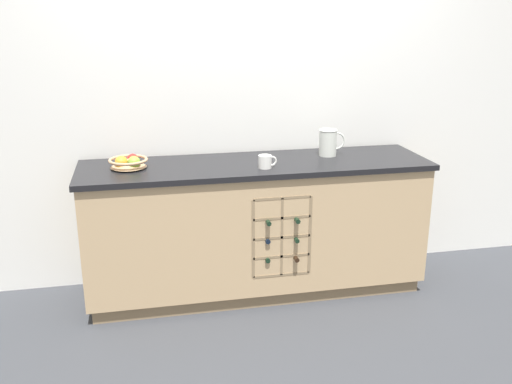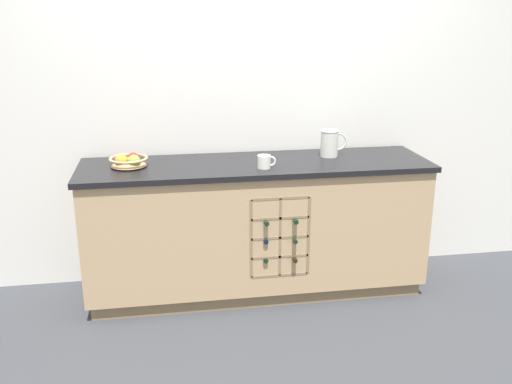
% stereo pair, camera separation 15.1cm
% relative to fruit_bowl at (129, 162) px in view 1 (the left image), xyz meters
% --- Properties ---
extents(ground_plane, '(14.00, 14.00, 0.00)m').
position_rel_fruit_bowl_xyz_m(ground_plane, '(0.79, -0.02, -0.94)').
color(ground_plane, '#383A3F').
extents(back_wall, '(4.59, 0.06, 2.55)m').
position_rel_fruit_bowl_xyz_m(back_wall, '(0.79, 0.33, 0.34)').
color(back_wall, white).
rests_on(back_wall, ground_plane).
extents(kitchen_island, '(2.23, 0.63, 0.90)m').
position_rel_fruit_bowl_xyz_m(kitchen_island, '(0.80, -0.02, -0.48)').
color(kitchen_island, '#8B7354').
rests_on(kitchen_island, ground_plane).
extents(fruit_bowl, '(0.24, 0.24, 0.09)m').
position_rel_fruit_bowl_xyz_m(fruit_bowl, '(0.00, 0.00, 0.00)').
color(fruit_bowl, tan).
rests_on(fruit_bowl, kitchen_island).
extents(white_pitcher, '(0.18, 0.12, 0.18)m').
position_rel_fruit_bowl_xyz_m(white_pitcher, '(1.30, 0.07, 0.05)').
color(white_pitcher, silver).
rests_on(white_pitcher, kitchen_island).
extents(ceramic_mug, '(0.12, 0.08, 0.08)m').
position_rel_fruit_bowl_xyz_m(ceramic_mug, '(0.83, -0.16, -0.00)').
color(ceramic_mug, white).
rests_on(ceramic_mug, kitchen_island).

